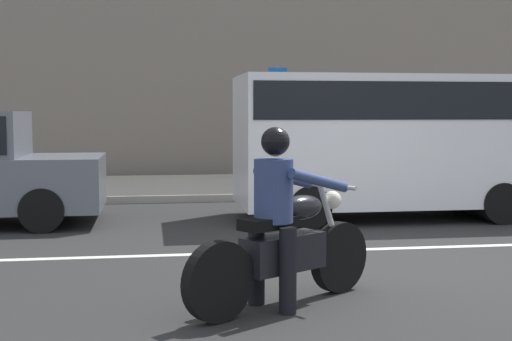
% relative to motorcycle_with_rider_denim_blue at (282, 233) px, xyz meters
% --- Properties ---
extents(ground_plane, '(80.00, 80.00, 0.00)m').
position_rel_motorcycle_with_rider_denim_blue_xyz_m(ground_plane, '(1.50, 1.47, -0.65)').
color(ground_plane, '#282828').
extents(sidewalk_slab, '(40.00, 4.40, 0.14)m').
position_rel_motorcycle_with_rider_denim_blue_xyz_m(sidewalk_slab, '(1.50, 9.47, -0.58)').
color(sidewalk_slab, '#A8A399').
rests_on(sidewalk_slab, ground_plane).
extents(lane_marking_stripe, '(18.00, 0.14, 0.01)m').
position_rel_motorcycle_with_rider_denim_blue_xyz_m(lane_marking_stripe, '(1.38, 2.37, -0.65)').
color(lane_marking_stripe, silver).
rests_on(lane_marking_stripe, ground_plane).
extents(motorcycle_with_rider_denim_blue, '(1.86, 1.27, 1.58)m').
position_rel_motorcycle_with_rider_denim_blue_xyz_m(motorcycle_with_rider_denim_blue, '(0.00, 0.00, 0.00)').
color(motorcycle_with_rider_denim_blue, black).
rests_on(motorcycle_with_rider_denim_blue, ground_plane).
extents(parked_van_white, '(4.83, 1.96, 2.28)m').
position_rel_motorcycle_with_rider_denim_blue_xyz_m(parked_van_white, '(2.66, 4.89, 0.67)').
color(parked_van_white, silver).
rests_on(parked_van_white, ground_plane).
extents(street_sign_post, '(0.44, 0.08, 2.62)m').
position_rel_motorcycle_with_rider_denim_blue_xyz_m(street_sign_post, '(1.80, 10.17, 1.07)').
color(street_sign_post, gray).
rests_on(street_sign_post, sidewalk_slab).
extents(pedestrian_bystander, '(0.34, 0.34, 1.65)m').
position_rel_motorcycle_with_rider_denim_blue_xyz_m(pedestrian_bystander, '(4.32, 8.76, 0.45)').
color(pedestrian_bystander, black).
rests_on(pedestrian_bystander, sidewalk_slab).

